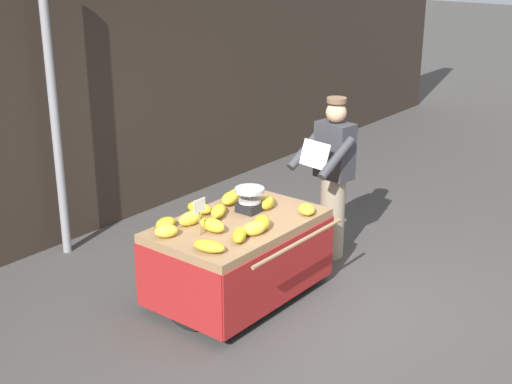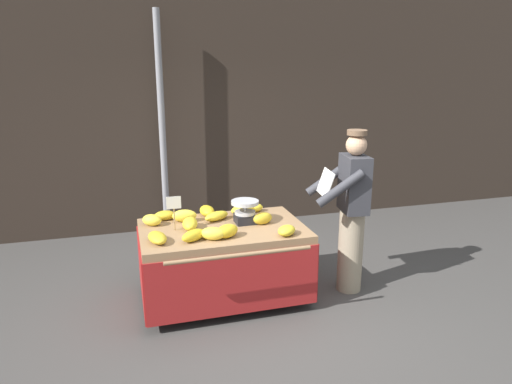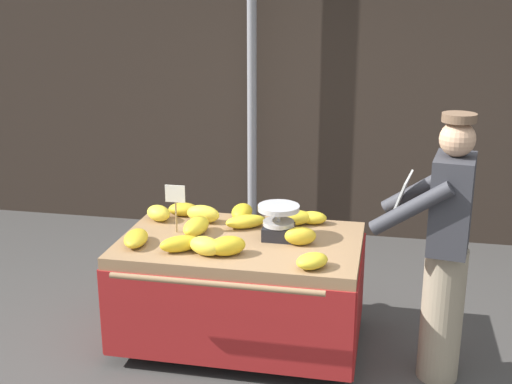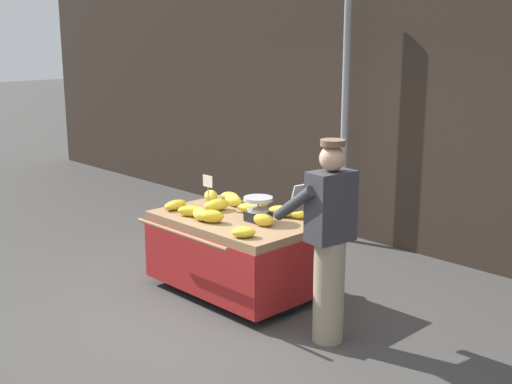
% 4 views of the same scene
% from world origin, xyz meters
% --- Properties ---
extents(ground_plane, '(60.00, 60.00, 0.00)m').
position_xyz_m(ground_plane, '(0.00, 0.00, 0.00)').
color(ground_plane, '#423F3D').
extents(back_wall, '(16.00, 0.24, 3.46)m').
position_xyz_m(back_wall, '(0.00, 3.04, 1.73)').
color(back_wall, '#332821').
rests_on(back_wall, ground).
extents(street_pole, '(0.09, 0.09, 3.05)m').
position_xyz_m(street_pole, '(-0.76, 2.70, 1.52)').
color(street_pole, gray).
rests_on(street_pole, ground).
extents(banana_cart, '(1.64, 1.22, 0.78)m').
position_xyz_m(banana_cart, '(-0.40, 0.58, 0.56)').
color(banana_cart, '#93704C').
rests_on(banana_cart, ground).
extents(weighing_scale, '(0.28, 0.28, 0.23)m').
position_xyz_m(weighing_scale, '(-0.15, 0.65, 0.90)').
color(weighing_scale, black).
rests_on(weighing_scale, banana_cart).
extents(price_sign, '(0.14, 0.01, 0.34)m').
position_xyz_m(price_sign, '(-0.86, 0.62, 1.03)').
color(price_sign, '#997A51').
rests_on(price_sign, banana_cart).
extents(banana_bunch_0, '(0.32, 0.25, 0.09)m').
position_xyz_m(banana_bunch_0, '(-0.41, 0.81, 0.82)').
color(banana_bunch_0, yellow).
rests_on(banana_bunch_0, banana_cart).
extents(banana_bunch_1, '(0.24, 0.18, 0.10)m').
position_xyz_m(banana_bunch_1, '(-0.92, 0.98, 0.83)').
color(banana_bunch_1, gold).
rests_on(banana_bunch_1, banana_cart).
extents(banana_bunch_2, '(0.29, 0.24, 0.11)m').
position_xyz_m(banana_bunch_2, '(-0.73, 0.29, 0.83)').
color(banana_bunch_2, gold).
rests_on(banana_bunch_2, banana_cart).
extents(banana_bunch_3, '(0.26, 0.21, 0.12)m').
position_xyz_m(banana_bunch_3, '(-0.55, 0.27, 0.84)').
color(banana_bunch_3, yellow).
rests_on(banana_bunch_3, banana_cart).
extents(banana_bunch_4, '(0.18, 0.30, 0.12)m').
position_xyz_m(banana_bunch_4, '(-0.71, 0.61, 0.84)').
color(banana_bunch_4, yellow).
rests_on(banana_bunch_4, banana_cart).
extents(banana_bunch_5, '(0.20, 0.31, 0.09)m').
position_xyz_m(banana_bunch_5, '(-1.05, 0.35, 0.82)').
color(banana_bunch_5, gold).
rests_on(banana_bunch_5, banana_cart).
extents(banana_bunch_6, '(0.23, 0.16, 0.12)m').
position_xyz_m(banana_bunch_6, '(0.01, 0.56, 0.84)').
color(banana_bunch_6, gold).
rests_on(banana_bunch_6, banana_cart).
extents(banana_bunch_7, '(0.16, 0.26, 0.11)m').
position_xyz_m(banana_bunch_7, '(-0.48, 0.99, 0.83)').
color(banana_bunch_7, gold).
rests_on(banana_bunch_7, banana_cart).
extents(banana_bunch_8, '(0.28, 0.25, 0.12)m').
position_xyz_m(banana_bunch_8, '(-0.42, 0.29, 0.84)').
color(banana_bunch_8, gold).
rests_on(banana_bunch_8, banana_cart).
extents(banana_bunch_9, '(0.33, 0.25, 0.11)m').
position_xyz_m(banana_bunch_9, '(-0.10, 0.93, 0.83)').
color(banana_bunch_9, yellow).
rests_on(banana_bunch_9, banana_cart).
extents(banana_bunch_10, '(0.26, 0.15, 0.13)m').
position_xyz_m(banana_bunch_10, '(-0.73, 0.86, 0.84)').
color(banana_bunch_10, yellow).
rests_on(banana_bunch_10, banana_cart).
extents(banana_bunch_11, '(0.21, 0.13, 0.09)m').
position_xyz_m(banana_bunch_11, '(0.04, 0.98, 0.82)').
color(banana_bunch_11, yellow).
rests_on(banana_bunch_11, banana_cart).
extents(banana_bunch_12, '(0.25, 0.23, 0.11)m').
position_xyz_m(banana_bunch_12, '(-1.06, 0.83, 0.84)').
color(banana_bunch_12, yellow).
rests_on(banana_bunch_12, banana_cart).
extents(banana_bunch_13, '(0.26, 0.26, 0.09)m').
position_xyz_m(banana_bunch_13, '(0.14, 0.19, 0.82)').
color(banana_bunch_13, yellow).
rests_on(banana_bunch_13, banana_cart).
extents(vendor_person, '(0.63, 0.58, 1.71)m').
position_xyz_m(vendor_person, '(0.92, 0.42, 0.87)').
color(vendor_person, gray).
rests_on(vendor_person, ground).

